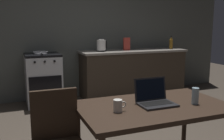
{
  "coord_description": "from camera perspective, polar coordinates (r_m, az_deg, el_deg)",
  "views": [
    {
      "loc": [
        -1.06,
        -2.64,
        1.42
      ],
      "look_at": [
        0.3,
        0.81,
        0.77
      ],
      "focal_mm": 41.76,
      "sensor_mm": 36.0,
      "label": 1
    }
  ],
  "objects": [
    {
      "name": "stove_oven",
      "position": [
        4.81,
        -14.79,
        -1.97
      ],
      "size": [
        0.6,
        0.62,
        0.92
      ],
      "color": "#B7BABF",
      "rests_on": "ground_plane"
    },
    {
      "name": "bottle",
      "position": [
        5.62,
        12.81,
        5.83
      ],
      "size": [
        0.07,
        0.07,
        0.27
      ],
      "color": "#8C601E",
      "rests_on": "kitchen_counter"
    },
    {
      "name": "laptop",
      "position": [
        2.37,
        9.39,
        -6.35
      ],
      "size": [
        0.32,
        0.26,
        0.23
      ],
      "rotation": [
        0.0,
        0.0,
        0.06
      ],
      "color": "#232326",
      "rests_on": "dining_table"
    },
    {
      "name": "cereal_box",
      "position": [
        5.19,
        3.23,
        5.71
      ],
      "size": [
        0.13,
        0.05,
        0.25
      ],
      "color": "#B2382D",
      "rests_on": "kitchen_counter"
    },
    {
      "name": "coffee_mug",
      "position": [
        2.14,
        1.33,
        -7.82
      ],
      "size": [
        0.11,
        0.07,
        0.1
      ],
      "color": "silver",
      "rests_on": "dining_table"
    },
    {
      "name": "dining_table",
      "position": [
        2.38,
        9.08,
        -9.13
      ],
      "size": [
        1.34,
        0.81,
        0.72
      ],
      "color": "#332319",
      "rests_on": "ground_plane"
    },
    {
      "name": "electric_kettle",
      "position": [
        4.97,
        -2.36,
        5.36
      ],
      "size": [
        0.2,
        0.18,
        0.23
      ],
      "color": "black",
      "rests_on": "kitchen_counter"
    },
    {
      "name": "chair",
      "position": [
        2.2,
        -11.89,
        -14.43
      ],
      "size": [
        0.4,
        0.4,
        0.9
      ],
      "rotation": [
        0.0,
        0.0,
        -0.2
      ],
      "color": "#2D2116",
      "rests_on": "ground_plane"
    },
    {
      "name": "drinking_glass",
      "position": [
        2.46,
        17.76,
        -5.43
      ],
      "size": [
        0.06,
        0.06,
        0.15
      ],
      "color": "#99B7C6",
      "rests_on": "dining_table"
    },
    {
      "name": "back_wall",
      "position": [
        5.22,
        -6.45,
        8.5
      ],
      "size": [
        6.4,
        0.1,
        2.59
      ],
      "primitive_type": "cube",
      "color": "#4E524D",
      "rests_on": "ground_plane"
    },
    {
      "name": "kitchen_counter",
      "position": [
        5.31,
        4.6,
        -0.54
      ],
      "size": [
        2.16,
        0.64,
        0.92
      ],
      "color": "#382D23",
      "rests_on": "ground_plane"
    },
    {
      "name": "frying_pan",
      "position": [
        4.71,
        -15.37,
        3.71
      ],
      "size": [
        0.25,
        0.42,
        0.05
      ],
      "color": "gray",
      "rests_on": "stove_oven"
    }
  ]
}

